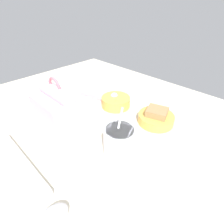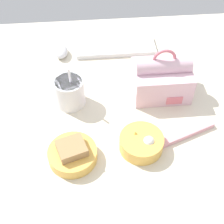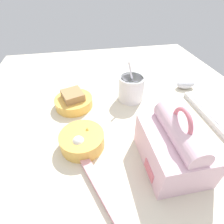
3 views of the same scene
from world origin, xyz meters
TOP-DOWN VIEW (x-y plane):
  - desk_surface at (0.00, 0.00)cm, footprint 140.00×110.00cm
  - keyboard at (4.34, 33.53)cm, footprint 30.64×11.40cm
  - lunch_bag at (16.98, 8.33)cm, footprint 18.58×14.62cm
  - soup_cup at (-13.18, 5.87)cm, footprint 9.70×9.70cm
  - bento_bowl_sandwich at (-12.62, -16.18)cm, footprint 13.81×13.81cm
  - bento_bowl_snacks at (7.12, -14.17)cm, footprint 12.72×12.72cm
  - computer_mouse at (-16.74, 31.37)cm, footprint 4.92×8.01cm
  - chopstick_case at (21.49, -10.98)cm, footprint 18.61×8.90cm

SIDE VIEW (x-z plane):
  - desk_surface at x=0.00cm, z-range 0.00..2.00cm
  - chopstick_case at x=21.49cm, z-range 2.00..3.60cm
  - keyboard at x=4.34cm, z-range 1.97..4.07cm
  - computer_mouse at x=-16.74cm, z-range 2.00..5.66cm
  - bento_bowl_sandwich at x=-12.62cm, z-range 1.21..7.41cm
  - bento_bowl_snacks at x=7.12cm, z-range 1.60..7.23cm
  - soup_cup at x=-13.18cm, z-range -0.99..15.02cm
  - lunch_bag at x=16.98cm, z-range -0.65..17.04cm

